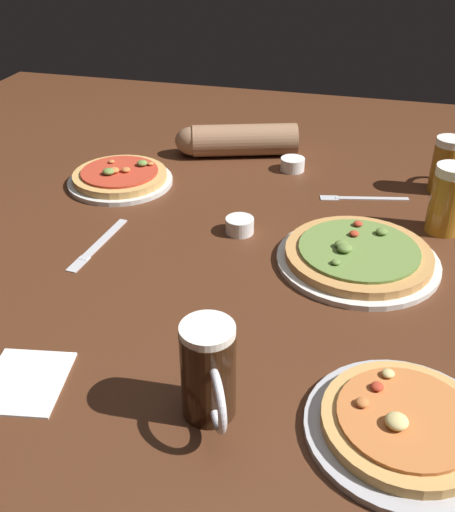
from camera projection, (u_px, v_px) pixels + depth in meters
ground_plane at (228, 271)px, 1.21m from camera, size 2.40×2.40×0.03m
pizza_plate_near at (404, 425)px, 0.82m from camera, size 0.28×0.28×0.05m
pizza_plate_far at (358, 256)px, 1.20m from camera, size 0.33×0.33×0.05m
pizza_plate_side at (120, 177)px, 1.52m from camera, size 0.27×0.27×0.05m
beer_mug_dark at (209, 373)px, 0.82m from camera, size 0.09×0.13×0.15m
beer_mug_amber at (447, 165)px, 1.46m from camera, size 0.07×0.12×0.14m
beer_mug_pale at (449, 200)px, 1.28m from camera, size 0.13×0.07×0.15m
ramekin_sauce at (293, 164)px, 1.59m from camera, size 0.06×0.06×0.03m
ramekin_butter at (240, 225)px, 1.30m from camera, size 0.06×0.06×0.03m
napkin_folded at (25, 381)px, 0.91m from camera, size 0.14×0.16×0.01m
knife_right at (98, 244)px, 1.27m from camera, size 0.04×0.23×0.01m
fork_spare at (362, 198)px, 1.45m from camera, size 0.21×0.07×0.01m
diner_arm at (233, 140)px, 1.67m from camera, size 0.34×0.18×0.09m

